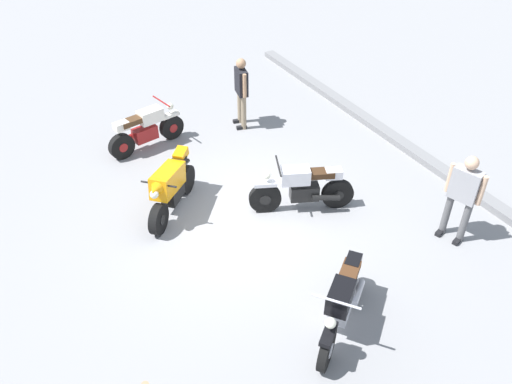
{
  "coord_description": "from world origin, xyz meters",
  "views": [
    {
      "loc": [
        6.93,
        -3.43,
        6.43
      ],
      "look_at": [
        0.25,
        0.19,
        0.75
      ],
      "focal_mm": 35.92,
      "sensor_mm": 36.0,
      "label": 1
    }
  ],
  "objects_px": {
    "person_in_black_shirt": "(241,88)",
    "motorcycle_orange_sportbike": "(171,186)",
    "motorcycle_cream_vintage": "(146,130)",
    "person_in_gray_shirt": "(463,193)",
    "motorcycle_silver_cruiser": "(303,188)",
    "motorcycle_black_cruiser": "(342,303)"
  },
  "relations": [
    {
      "from": "motorcycle_cream_vintage",
      "to": "motorcycle_orange_sportbike",
      "type": "xyz_separation_m",
      "value": [
        2.52,
        -0.34,
        0.11
      ]
    },
    {
      "from": "motorcycle_cream_vintage",
      "to": "person_in_black_shirt",
      "type": "xyz_separation_m",
      "value": [
        0.1,
        2.45,
        0.54
      ]
    },
    {
      "from": "person_in_gray_shirt",
      "to": "person_in_black_shirt",
      "type": "relative_size",
      "value": 1.0
    },
    {
      "from": "motorcycle_black_cruiser",
      "to": "motorcycle_orange_sportbike",
      "type": "xyz_separation_m",
      "value": [
        -3.91,
        -1.22,
        0.07
      ]
    },
    {
      "from": "motorcycle_orange_sportbike",
      "to": "person_in_gray_shirt",
      "type": "distance_m",
      "value": 5.38
    },
    {
      "from": "person_in_black_shirt",
      "to": "motorcycle_black_cruiser",
      "type": "bearing_deg",
      "value": 87.73
    },
    {
      "from": "motorcycle_cream_vintage",
      "to": "person_in_black_shirt",
      "type": "relative_size",
      "value": 1.09
    },
    {
      "from": "person_in_black_shirt",
      "to": "motorcycle_orange_sportbike",
      "type": "bearing_deg",
      "value": 52.62
    },
    {
      "from": "motorcycle_cream_vintage",
      "to": "person_in_black_shirt",
      "type": "height_order",
      "value": "person_in_black_shirt"
    },
    {
      "from": "motorcycle_silver_cruiser",
      "to": "person_in_black_shirt",
      "type": "xyz_separation_m",
      "value": [
        -3.6,
        0.51,
        0.5
      ]
    },
    {
      "from": "motorcycle_black_cruiser",
      "to": "person_in_black_shirt",
      "type": "height_order",
      "value": "person_in_black_shirt"
    },
    {
      "from": "person_in_black_shirt",
      "to": "person_in_gray_shirt",
      "type": "bearing_deg",
      "value": 116.66
    },
    {
      "from": "person_in_black_shirt",
      "to": "motorcycle_silver_cruiser",
      "type": "bearing_deg",
      "value": 93.58
    },
    {
      "from": "motorcycle_black_cruiser",
      "to": "person_in_black_shirt",
      "type": "bearing_deg",
      "value": -143.09
    },
    {
      "from": "motorcycle_black_cruiser",
      "to": "motorcycle_silver_cruiser",
      "type": "xyz_separation_m",
      "value": [
        -2.73,
        1.06,
        0.0
      ]
    },
    {
      "from": "motorcycle_cream_vintage",
      "to": "motorcycle_orange_sportbike",
      "type": "relative_size",
      "value": 1.25
    },
    {
      "from": "motorcycle_silver_cruiser",
      "to": "motorcycle_cream_vintage",
      "type": "bearing_deg",
      "value": -39.78
    },
    {
      "from": "motorcycle_cream_vintage",
      "to": "person_in_gray_shirt",
      "type": "relative_size",
      "value": 1.1
    },
    {
      "from": "motorcycle_orange_sportbike",
      "to": "motorcycle_silver_cruiser",
      "type": "bearing_deg",
      "value": 105.91
    },
    {
      "from": "motorcycle_orange_sportbike",
      "to": "person_in_black_shirt",
      "type": "bearing_deg",
      "value": 174.29
    },
    {
      "from": "motorcycle_silver_cruiser",
      "to": "person_in_gray_shirt",
      "type": "xyz_separation_m",
      "value": [
        2.03,
        2.02,
        0.5
      ]
    },
    {
      "from": "motorcycle_cream_vintage",
      "to": "person_in_gray_shirt",
      "type": "height_order",
      "value": "person_in_gray_shirt"
    }
  ]
}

